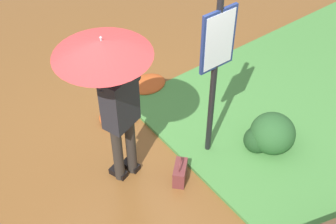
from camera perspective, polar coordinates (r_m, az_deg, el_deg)
ground_plane at (r=5.68m, az=-4.33°, el=-6.03°), size 18.00×18.00×0.00m
person_with_umbrella at (r=4.42m, az=-7.35°, el=4.52°), size 0.96×0.96×2.04m
info_sign_post at (r=4.81m, az=6.14°, el=6.65°), size 0.44×0.07×2.30m
handbag at (r=5.36m, az=1.55°, el=-7.72°), size 0.31×0.31×0.37m
shrub_cluster at (r=5.77m, az=12.82°, el=-2.82°), size 0.63×0.57×0.51m
leaf_pile_near_person at (r=6.65m, az=-2.58°, el=3.59°), size 0.55×0.44×0.12m
leaf_pile_by_bench at (r=6.18m, az=-6.30°, el=-0.33°), size 0.56×0.45×0.12m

